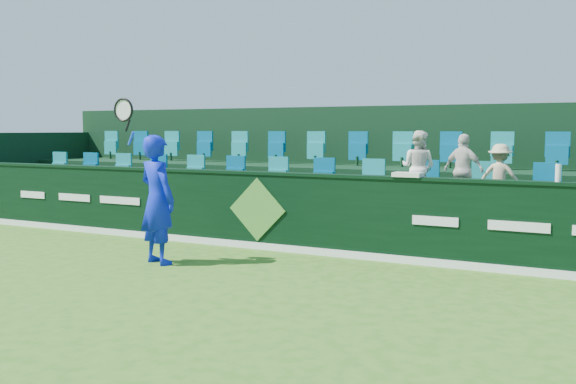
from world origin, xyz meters
The scene contains 13 objects.
ground centered at (0.00, 0.00, 0.00)m, with size 60.00×60.00×0.00m, color #316417.
sponsor_hoarding centered at (0.00, 4.00, 0.67)m, with size 16.00×0.25×1.35m.
stand_tier_front centered at (0.00, 5.10, 0.40)m, with size 16.00×2.00×0.80m, color black.
stand_tier_back centered at (0.00, 7.00, 0.65)m, with size 16.00×1.80×1.30m, color black.
stand_rear centered at (0.00, 7.44, 1.22)m, with size 16.00×4.10×2.60m.
seat_row_front centered at (0.00, 5.50, 1.10)m, with size 13.50×0.50×0.60m, color teal.
seat_row_back centered at (0.00, 7.30, 1.60)m, with size 13.50×0.50×0.60m, color teal.
tennis_player centered at (-0.80, 2.17, 1.01)m, with size 1.22×0.68×2.63m.
spectator_left centered at (2.48, 5.12, 1.43)m, with size 0.61×0.48×1.26m, color white.
spectator_middle centered at (3.25, 5.12, 1.41)m, with size 0.71×0.30×1.21m, color silver.
spectator_right centered at (3.83, 5.12, 1.32)m, with size 0.68×0.39×1.05m, color #BFB187.
towel centered at (2.63, 4.00, 1.38)m, with size 0.44×0.28×0.07m, color silver.
drinks_bottle centered at (4.79, 4.00, 1.47)m, with size 0.08×0.08×0.25m, color silver.
Camera 1 is at (5.51, -5.66, 2.08)m, focal length 40.00 mm.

